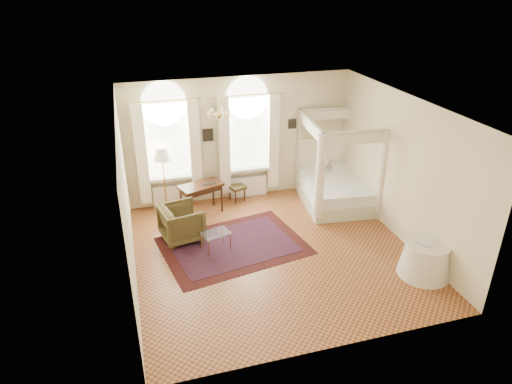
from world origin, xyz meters
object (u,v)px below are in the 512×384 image
at_px(side_table, 425,259).
at_px(writing_desk, 201,189).
at_px(canopy_bed, 336,185).
at_px(nightstand, 319,180).
at_px(coffee_table, 216,234).
at_px(stool, 237,188).
at_px(floor_lamp, 162,157).
at_px(armchair, 182,223).

bearing_deg(side_table, writing_desk, 135.18).
bearing_deg(canopy_bed, nightstand, 97.08).
bearing_deg(coffee_table, writing_desk, 90.01).
bearing_deg(nightstand, stool, 180.00).
bearing_deg(side_table, floor_lamp, 137.86).
bearing_deg(coffee_table, canopy_bed, 20.88).
height_order(canopy_bed, nightstand, canopy_bed).
relative_size(canopy_bed, side_table, 2.21).
xyz_separation_m(nightstand, side_table, (0.48, -4.32, 0.05)).
height_order(armchair, side_table, armchair).
distance_m(nightstand, armchair, 4.38).
xyz_separation_m(stool, floor_lamp, (-1.91, -0.00, 1.11)).
xyz_separation_m(armchair, side_table, (4.58, -2.78, -0.06)).
height_order(canopy_bed, stool, canopy_bed).
height_order(canopy_bed, writing_desk, canopy_bed).
distance_m(stool, floor_lamp, 2.20).
xyz_separation_m(nightstand, stool, (-2.39, 0.00, 0.06)).
bearing_deg(floor_lamp, armchair, -82.49).
bearing_deg(writing_desk, floor_lamp, 153.39).
distance_m(nightstand, side_table, 4.35).
height_order(stool, armchair, armchair).
xyz_separation_m(stool, armchair, (-1.70, -1.55, 0.04)).
bearing_deg(nightstand, floor_lamp, -180.00).
distance_m(canopy_bed, stool, 2.65).
xyz_separation_m(writing_desk, stool, (1.04, 0.43, -0.31)).
bearing_deg(floor_lamp, stool, 0.00).
height_order(stool, floor_lamp, floor_lamp).
bearing_deg(floor_lamp, coffee_table, -68.75).
bearing_deg(side_table, nightstand, 96.33).
distance_m(nightstand, floor_lamp, 4.46).
bearing_deg(canopy_bed, stool, 160.88).
relative_size(stool, side_table, 0.46).
distance_m(stool, armchair, 2.30).
distance_m(floor_lamp, side_table, 6.54).
bearing_deg(armchair, floor_lamp, -3.21).
distance_m(writing_desk, armchair, 1.32).
relative_size(armchair, floor_lamp, 0.53).
xyz_separation_m(coffee_table, floor_lamp, (-0.86, 2.22, 1.10)).
bearing_deg(armchair, nightstand, -80.02).
bearing_deg(stool, coffee_table, -115.17).
height_order(canopy_bed, coffee_table, canopy_bed).
height_order(canopy_bed, floor_lamp, canopy_bed).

